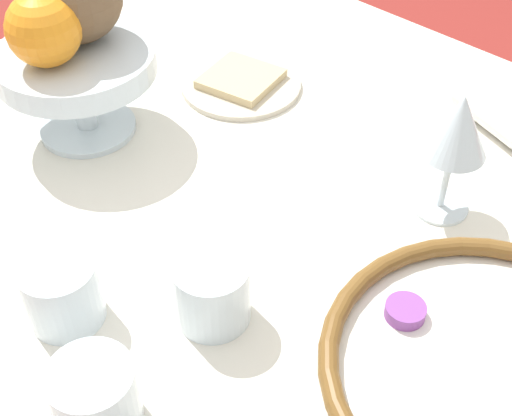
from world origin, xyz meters
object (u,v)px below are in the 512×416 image
at_px(napkin_roll, 511,126).
at_px(cup_near, 62,292).
at_px(seder_plate, 499,373).
at_px(fruit_stand, 77,70).
at_px(wine_glass, 458,130).
at_px(orange_fruit, 43,29).
at_px(cup_mid, 98,401).
at_px(bread_plate, 241,83).
at_px(cup_far, 212,292).

distance_m(napkin_roll, cup_near, 0.60).
relative_size(seder_plate, fruit_stand, 1.67).
height_order(wine_glass, orange_fruit, orange_fruit).
height_order(seder_plate, cup_mid, cup_mid).
relative_size(napkin_roll, cup_mid, 2.44).
distance_m(wine_glass, cup_mid, 0.46).
xyz_separation_m(fruit_stand, bread_plate, (-0.08, -0.21, -0.09)).
relative_size(seder_plate, orange_fruit, 3.80).
bearing_deg(bread_plate, seder_plate, 159.62).
bearing_deg(cup_mid, fruit_stand, -35.21).
height_order(wine_glass, cup_near, wine_glass).
bearing_deg(orange_fruit, wine_glass, -152.02).
bearing_deg(fruit_stand, cup_near, 139.39).
xyz_separation_m(orange_fruit, cup_mid, (-0.36, 0.22, -0.13)).
relative_size(seder_plate, cup_mid, 4.39).
bearing_deg(bread_plate, cup_near, 111.26).
bearing_deg(napkin_roll, orange_fruit, 43.63).
height_order(wine_glass, bread_plate, wine_glass).
distance_m(orange_fruit, napkin_roll, 0.59).
bearing_deg(cup_mid, wine_glass, -97.91).
height_order(seder_plate, cup_near, cup_near).
bearing_deg(wine_glass, seder_plate, 134.96).
distance_m(seder_plate, wine_glass, 0.26).
distance_m(wine_glass, cup_near, 0.44).
distance_m(seder_plate, fruit_stand, 0.60).
xyz_separation_m(seder_plate, cup_mid, (0.23, 0.28, 0.02)).
height_order(cup_near, cup_mid, same).
xyz_separation_m(wine_glass, cup_mid, (0.06, 0.45, -0.08)).
height_order(orange_fruit, cup_far, orange_fruit).
relative_size(fruit_stand, cup_mid, 2.62).
relative_size(bread_plate, cup_far, 2.26).
height_order(cup_mid, cup_far, same).
xyz_separation_m(orange_fruit, bread_plate, (-0.08, -0.25, -0.16)).
bearing_deg(cup_near, cup_far, -136.37).
bearing_deg(napkin_roll, cup_mid, 84.87).
height_order(bread_plate, napkin_roll, napkin_roll).
relative_size(bread_plate, cup_mid, 2.26).
relative_size(orange_fruit, cup_far, 1.16).
height_order(fruit_stand, cup_mid, fruit_stand).
bearing_deg(bread_plate, wine_glass, 176.35).
bearing_deg(cup_mid, seder_plate, -130.01).
bearing_deg(wine_glass, cup_near, 64.96).
relative_size(fruit_stand, napkin_roll, 1.07).
bearing_deg(fruit_stand, seder_plate, -177.99).
xyz_separation_m(seder_plate, cup_far, (0.25, 0.13, 0.02)).
relative_size(wine_glass, cup_mid, 2.05).
xyz_separation_m(orange_fruit, napkin_roll, (-0.42, -0.40, -0.14)).
distance_m(wine_glass, fruit_stand, 0.47).
bearing_deg(seder_plate, orange_fruit, 5.25).
xyz_separation_m(wine_glass, napkin_roll, (0.01, -0.17, -0.09)).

